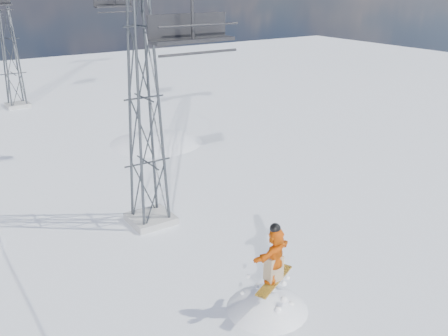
{
  "coord_description": "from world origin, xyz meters",
  "views": [
    {
      "loc": [
        -7.34,
        -9.98,
        9.93
      ],
      "look_at": [
        1.52,
        3.33,
        3.84
      ],
      "focal_mm": 40.0,
      "sensor_mm": 36.0,
      "label": 1
    }
  ],
  "objects": [
    {
      "name": "lift_tower_near",
      "position": [
        0.8,
        8.0,
        5.47
      ],
      "size": [
        5.2,
        1.8,
        11.43
      ],
      "color": "#999999",
      "rests_on": "ground"
    },
    {
      "name": "lift_chair_mid",
      "position": [
        3.0,
        15.92,
        8.78
      ],
      "size": [
        2.08,
        0.6,
        2.58
      ],
      "color": "black",
      "rests_on": "ground"
    },
    {
      "name": "ground",
      "position": [
        0.0,
        0.0,
        0.0
      ],
      "size": [
        120.0,
        120.0,
        0.0
      ],
      "primitive_type": "plane",
      "color": "white",
      "rests_on": "ground"
    },
    {
      "name": "lift_chair_near",
      "position": [
        -1.4,
        0.31,
        8.81
      ],
      "size": [
        2.05,
        0.59,
        2.55
      ],
      "color": "black",
      "rests_on": "ground"
    },
    {
      "name": "lift_tower_far",
      "position": [
        0.8,
        33.0,
        5.47
      ],
      "size": [
        5.2,
        1.8,
        11.43
      ],
      "color": "#999999",
      "rests_on": "ground"
    }
  ]
}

